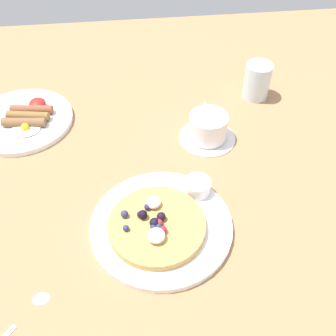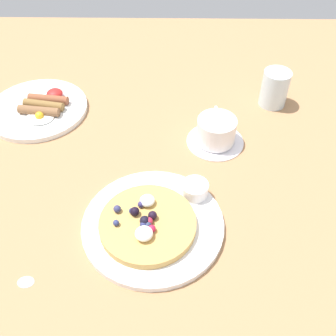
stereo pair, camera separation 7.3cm
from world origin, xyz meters
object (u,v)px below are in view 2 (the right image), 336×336
at_px(breakfast_plate, 38,109).
at_px(teaspoon, 3,299).
at_px(syrup_ramekin, 195,189).
at_px(coffee_saucer, 215,141).
at_px(coffee_cup, 216,130).
at_px(water_glass, 275,88).
at_px(pancake_plate, 153,225).

xyz_separation_m(breakfast_plate, teaspoon, (0.06, -0.49, -0.00)).
relative_size(syrup_ramekin, coffee_saucer, 0.40).
relative_size(coffee_cup, water_glass, 1.29).
relative_size(pancake_plate, coffee_cup, 2.25).
bearing_deg(coffee_saucer, breakfast_plate, 165.87).
xyz_separation_m(syrup_ramekin, teaspoon, (-0.31, -0.22, -0.02)).
bearing_deg(breakfast_plate, coffee_cup, -13.94).
distance_m(syrup_ramekin, water_glass, 0.37).
bearing_deg(water_glass, coffee_cup, -136.08).
height_order(coffee_cup, water_glass, water_glass).
relative_size(pancake_plate, coffee_saucer, 2.04).
xyz_separation_m(syrup_ramekin, breakfast_plate, (-0.38, 0.27, -0.02)).
distance_m(teaspoon, water_glass, 0.74).
bearing_deg(breakfast_plate, teaspoon, -82.76).
distance_m(syrup_ramekin, breakfast_plate, 0.46).
xyz_separation_m(breakfast_plate, coffee_cup, (0.43, -0.11, 0.03)).
height_order(syrup_ramekin, coffee_saucer, syrup_ramekin).
bearing_deg(teaspoon, water_glass, 45.68).
bearing_deg(coffee_cup, syrup_ramekin, -107.40).
bearing_deg(pancake_plate, coffee_saucer, 60.90).
xyz_separation_m(coffee_cup, water_glass, (0.15, 0.15, 0.01)).
bearing_deg(coffee_saucer, pancake_plate, -119.10).
bearing_deg(coffee_cup, breakfast_plate, 166.06).
relative_size(pancake_plate, breakfast_plate, 1.08).
bearing_deg(water_glass, teaspoon, -134.32).
xyz_separation_m(pancake_plate, syrup_ramekin, (0.08, 0.07, 0.02)).
bearing_deg(breakfast_plate, pancake_plate, -49.16).
bearing_deg(coffee_saucer, teaspoon, -133.73).
xyz_separation_m(pancake_plate, coffee_saucer, (0.13, 0.24, -0.00)).
relative_size(syrup_ramekin, teaspoon, 0.39).
bearing_deg(pancake_plate, coffee_cup, 61.05).
relative_size(pancake_plate, water_glass, 2.90).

